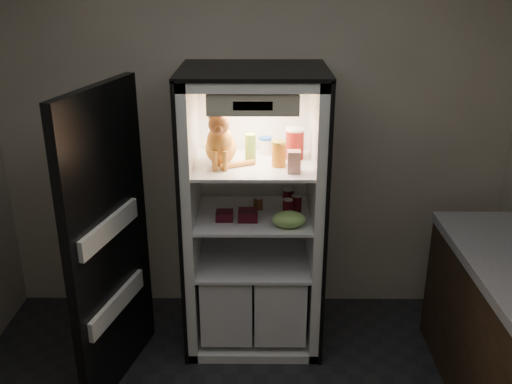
% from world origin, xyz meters
% --- Properties ---
extents(room_shell, '(3.60, 3.60, 3.60)m').
position_xyz_m(room_shell, '(0.00, 0.00, 1.62)').
color(room_shell, white).
rests_on(room_shell, floor).
extents(refrigerator, '(0.90, 0.72, 1.88)m').
position_xyz_m(refrigerator, '(0.00, 1.38, 0.79)').
color(refrigerator, white).
rests_on(refrigerator, floor).
extents(fridge_door, '(0.27, 0.86, 1.85)m').
position_xyz_m(fridge_door, '(-0.84, 0.92, 0.91)').
color(fridge_door, black).
rests_on(fridge_door, floor).
extents(tabby_cat, '(0.32, 0.36, 0.38)m').
position_xyz_m(tabby_cat, '(-0.20, 1.27, 1.43)').
color(tabby_cat, '#C37019').
rests_on(tabby_cat, refrigerator).
extents(parmesan_shaker, '(0.07, 0.07, 0.18)m').
position_xyz_m(parmesan_shaker, '(-0.02, 1.34, 1.38)').
color(parmesan_shaker, '#268B29').
rests_on(parmesan_shaker, refrigerator).
extents(mayo_tub, '(0.08, 0.08, 0.12)m').
position_xyz_m(mayo_tub, '(0.08, 1.50, 1.35)').
color(mayo_tub, white).
rests_on(mayo_tub, refrigerator).
extents(salsa_jar, '(0.09, 0.09, 0.16)m').
position_xyz_m(salsa_jar, '(0.16, 1.26, 1.37)').
color(salsa_jar, maroon).
rests_on(salsa_jar, refrigerator).
extents(pepper_jar, '(0.12, 0.12, 0.20)m').
position_xyz_m(pepper_jar, '(0.26, 1.41, 1.39)').
color(pepper_jar, maroon).
rests_on(pepper_jar, refrigerator).
extents(cream_carton, '(0.08, 0.08, 0.13)m').
position_xyz_m(cream_carton, '(0.24, 1.14, 1.36)').
color(cream_carton, silver).
rests_on(cream_carton, refrigerator).
extents(soda_can_a, '(0.07, 0.07, 0.13)m').
position_xyz_m(soda_can_a, '(0.23, 1.42, 1.01)').
color(soda_can_a, black).
rests_on(soda_can_a, refrigerator).
extents(soda_can_b, '(0.07, 0.07, 0.12)m').
position_xyz_m(soda_can_b, '(0.28, 1.33, 1.00)').
color(soda_can_b, black).
rests_on(soda_can_b, refrigerator).
extents(soda_can_c, '(0.06, 0.06, 0.12)m').
position_xyz_m(soda_can_c, '(0.22, 1.28, 1.00)').
color(soda_can_c, black).
rests_on(soda_can_c, refrigerator).
extents(condiment_jar, '(0.06, 0.06, 0.09)m').
position_xyz_m(condiment_jar, '(0.03, 1.40, 0.98)').
color(condiment_jar, brown).
rests_on(condiment_jar, refrigerator).
extents(grape_bag, '(0.21, 0.15, 0.10)m').
position_xyz_m(grape_bag, '(0.22, 1.12, 0.99)').
color(grape_bag, '#90CA5E').
rests_on(grape_bag, refrigerator).
extents(berry_box_left, '(0.11, 0.11, 0.05)m').
position_xyz_m(berry_box_left, '(-0.18, 1.23, 0.97)').
color(berry_box_left, '#480C1B').
rests_on(berry_box_left, refrigerator).
extents(berry_box_right, '(0.12, 0.12, 0.06)m').
position_xyz_m(berry_box_right, '(-0.03, 1.23, 0.97)').
color(berry_box_right, '#480C1B').
rests_on(berry_box_right, refrigerator).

